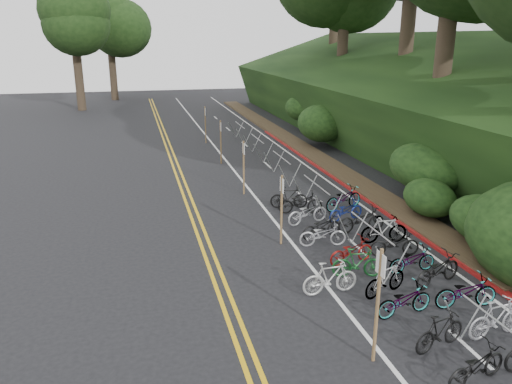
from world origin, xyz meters
TOP-DOWN VIEW (x-y plane):
  - ground at (0.00, 0.00)m, footprint 120.00×120.00m
  - road_markings at (0.63, 10.10)m, footprint 7.47×80.00m
  - red_curb at (5.70, 12.00)m, footprint 0.25×28.00m
  - embankment at (12.96, 19.04)m, footprint 14.30×48.14m
  - bike_rack_front at (3.12, -2.85)m, footprint 1.14×2.65m
  - bike_racks_rest at (3.00, 13.00)m, footprint 1.14×23.00m
  - signpost_near at (0.71, -1.86)m, footprint 0.08×0.40m
  - signposts_rest at (0.60, 14.00)m, footprint 0.08×18.40m
  - bike_front at (0.91, 1.24)m, footprint 0.54×1.68m
  - bike_valet at (3.17, 2.96)m, footprint 3.26×13.39m

SIDE VIEW (x-z plane):
  - ground at x=0.00m, z-range 0.00..0.00m
  - road_markings at x=0.63m, z-range 0.00..0.01m
  - red_curb at x=5.70m, z-range 0.00..0.10m
  - bike_valet at x=3.17m, z-range -0.05..0.97m
  - bike_front at x=0.91m, z-range 0.00..1.00m
  - bike_rack_front at x=3.12m, z-range 0.25..1.41m
  - bike_racks_rest at x=3.00m, z-range 0.27..1.44m
  - signposts_rest at x=0.60m, z-range 0.18..2.68m
  - signpost_near at x=0.71m, z-range 0.19..2.91m
  - embankment at x=12.96m, z-range -1.99..7.12m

